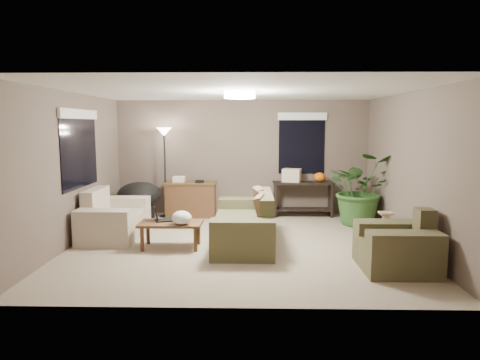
{
  "coord_description": "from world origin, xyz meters",
  "views": [
    {
      "loc": [
        0.16,
        -6.91,
        1.98
      ],
      "look_at": [
        0.0,
        0.2,
        1.05
      ],
      "focal_mm": 32.0,
      "sensor_mm": 36.0,
      "label": 1
    }
  ],
  "objects_px": {
    "desk": "(191,199)",
    "console_table": "(303,196)",
    "papasan_chair": "(140,198)",
    "armchair": "(397,248)",
    "houseplant": "(361,196)",
    "loveseat": "(113,220)",
    "main_sofa": "(246,226)",
    "coffee_table": "(171,226)",
    "floor_lamp": "(164,142)",
    "cat_scratching_post": "(385,229)"
  },
  "relations": [
    {
      "from": "desk",
      "to": "console_table",
      "type": "height_order",
      "value": "same"
    },
    {
      "from": "papasan_chair",
      "to": "armchair",
      "type": "bearing_deg",
      "value": -34.26
    },
    {
      "from": "armchair",
      "to": "houseplant",
      "type": "bearing_deg",
      "value": 86.27
    },
    {
      "from": "loveseat",
      "to": "desk",
      "type": "xyz_separation_m",
      "value": [
        1.15,
        1.68,
        0.08
      ]
    },
    {
      "from": "main_sofa",
      "to": "loveseat",
      "type": "relative_size",
      "value": 1.38
    },
    {
      "from": "armchair",
      "to": "coffee_table",
      "type": "distance_m",
      "value": 3.43
    },
    {
      "from": "loveseat",
      "to": "floor_lamp",
      "type": "height_order",
      "value": "floor_lamp"
    },
    {
      "from": "floor_lamp",
      "to": "houseplant",
      "type": "xyz_separation_m",
      "value": [
        4.0,
        -0.64,
        -1.03
      ]
    },
    {
      "from": "floor_lamp",
      "to": "console_table",
      "type": "bearing_deg",
      "value": 2.27
    },
    {
      "from": "main_sofa",
      "to": "papasan_chair",
      "type": "relative_size",
      "value": 2.37
    },
    {
      "from": "console_table",
      "to": "houseplant",
      "type": "height_order",
      "value": "houseplant"
    },
    {
      "from": "main_sofa",
      "to": "console_table",
      "type": "bearing_deg",
      "value": 60.43
    },
    {
      "from": "coffee_table",
      "to": "cat_scratching_post",
      "type": "distance_m",
      "value": 3.61
    },
    {
      "from": "loveseat",
      "to": "console_table",
      "type": "height_order",
      "value": "loveseat"
    },
    {
      "from": "papasan_chair",
      "to": "cat_scratching_post",
      "type": "bearing_deg",
      "value": -18.02
    },
    {
      "from": "papasan_chair",
      "to": "floor_lamp",
      "type": "height_order",
      "value": "floor_lamp"
    },
    {
      "from": "console_table",
      "to": "houseplant",
      "type": "relative_size",
      "value": 0.9
    },
    {
      "from": "armchair",
      "to": "main_sofa",
      "type": "bearing_deg",
      "value": 148.47
    },
    {
      "from": "desk",
      "to": "floor_lamp",
      "type": "xyz_separation_m",
      "value": [
        -0.54,
        -0.04,
        1.22
      ]
    },
    {
      "from": "armchair",
      "to": "coffee_table",
      "type": "xyz_separation_m",
      "value": [
        -3.29,
        0.96,
        0.06
      ]
    },
    {
      "from": "desk",
      "to": "papasan_chair",
      "type": "bearing_deg",
      "value": -157.92
    },
    {
      "from": "houseplant",
      "to": "cat_scratching_post",
      "type": "xyz_separation_m",
      "value": [
        0.12,
        -1.22,
        -0.35
      ]
    },
    {
      "from": "coffee_table",
      "to": "papasan_chair",
      "type": "xyz_separation_m",
      "value": [
        -1.01,
        1.96,
        0.11
      ]
    },
    {
      "from": "armchair",
      "to": "papasan_chair",
      "type": "distance_m",
      "value": 5.2
    },
    {
      "from": "loveseat",
      "to": "armchair",
      "type": "bearing_deg",
      "value": -20.45
    },
    {
      "from": "coffee_table",
      "to": "houseplant",
      "type": "relative_size",
      "value": 0.69
    },
    {
      "from": "main_sofa",
      "to": "houseplant",
      "type": "relative_size",
      "value": 1.52
    },
    {
      "from": "console_table",
      "to": "cat_scratching_post",
      "type": "xyz_separation_m",
      "value": [
        1.16,
        -1.98,
        -0.22
      ]
    },
    {
      "from": "desk",
      "to": "console_table",
      "type": "xyz_separation_m",
      "value": [
        2.42,
        0.08,
        0.06
      ]
    },
    {
      "from": "loveseat",
      "to": "cat_scratching_post",
      "type": "bearing_deg",
      "value": -2.69
    },
    {
      "from": "houseplant",
      "to": "main_sofa",
      "type": "bearing_deg",
      "value": -148.63
    },
    {
      "from": "floor_lamp",
      "to": "desk",
      "type": "bearing_deg",
      "value": 4.01
    },
    {
      "from": "coffee_table",
      "to": "armchair",
      "type": "bearing_deg",
      "value": -16.31
    },
    {
      "from": "cat_scratching_post",
      "to": "papasan_chair",
      "type": "bearing_deg",
      "value": 161.98
    },
    {
      "from": "console_table",
      "to": "main_sofa",
      "type": "bearing_deg",
      "value": -119.57
    },
    {
      "from": "armchair",
      "to": "console_table",
      "type": "xyz_separation_m",
      "value": [
        -0.87,
        3.41,
        0.14
      ]
    },
    {
      "from": "desk",
      "to": "papasan_chair",
      "type": "distance_m",
      "value": 1.09
    },
    {
      "from": "coffee_table",
      "to": "desk",
      "type": "bearing_deg",
      "value": 90.0
    },
    {
      "from": "main_sofa",
      "to": "houseplant",
      "type": "distance_m",
      "value": 2.65
    },
    {
      "from": "armchair",
      "to": "cat_scratching_post",
      "type": "xyz_separation_m",
      "value": [
        0.29,
        1.43,
        -0.08
      ]
    },
    {
      "from": "console_table",
      "to": "cat_scratching_post",
      "type": "height_order",
      "value": "console_table"
    },
    {
      "from": "papasan_chair",
      "to": "houseplant",
      "type": "bearing_deg",
      "value": -3.5
    },
    {
      "from": "desk",
      "to": "houseplant",
      "type": "xyz_separation_m",
      "value": [
        3.46,
        -0.68,
        0.19
      ]
    },
    {
      "from": "armchair",
      "to": "console_table",
      "type": "height_order",
      "value": "armchair"
    },
    {
      "from": "main_sofa",
      "to": "papasan_chair",
      "type": "xyz_separation_m",
      "value": [
        -2.21,
        1.65,
        0.17
      ]
    },
    {
      "from": "desk",
      "to": "floor_lamp",
      "type": "bearing_deg",
      "value": -175.99
    },
    {
      "from": "main_sofa",
      "to": "desk",
      "type": "bearing_deg",
      "value": 120.42
    },
    {
      "from": "papasan_chair",
      "to": "cat_scratching_post",
      "type": "distance_m",
      "value": 4.83
    },
    {
      "from": "armchair",
      "to": "houseplant",
      "type": "relative_size",
      "value": 0.69
    },
    {
      "from": "loveseat",
      "to": "console_table",
      "type": "relative_size",
      "value": 1.23
    }
  ]
}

